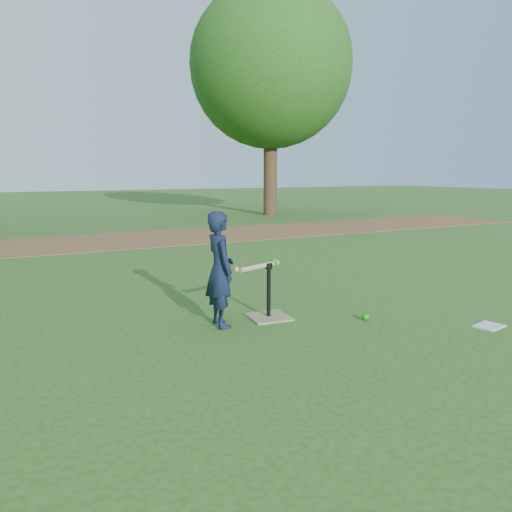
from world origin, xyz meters
name	(u,v)px	position (x,y,z in m)	size (l,w,h in m)	color
ground	(290,327)	(0.00, 0.00, 0.00)	(80.00, 80.00, 0.00)	#285116
dirt_strip	(123,240)	(0.00, 7.50, 0.01)	(24.00, 3.00, 0.01)	brown
child	(220,269)	(-0.62, 0.39, 0.60)	(0.44, 0.29, 1.20)	#101932
wiffle_ball_ground	(366,317)	(0.86, -0.17, 0.04)	(0.08, 0.08, 0.08)	#0D9816
clipboard	(489,326)	(1.85, -0.95, 0.01)	(0.30, 0.23, 0.01)	silver
batting_tee	(269,308)	(-0.03, 0.40, 0.11)	(0.47, 0.47, 0.61)	#907C5B
swing_action	(261,266)	(-0.14, 0.39, 0.60)	(0.62, 0.26, 0.09)	tan
tree_right	(271,67)	(6.50, 12.00, 5.29)	(5.80, 5.80, 8.21)	#382316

